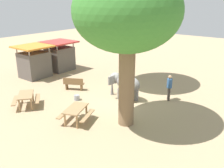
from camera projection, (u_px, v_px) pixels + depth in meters
ground_plane at (121, 99)px, 15.42m from camera, size 60.00×60.00×0.00m
elephant at (125, 83)px, 15.19m from camera, size 1.53×2.26×1.57m
person_handler at (169, 86)px, 14.97m from camera, size 0.43×0.34×1.62m
shade_tree_main at (128, 14)px, 10.70m from camera, size 5.11×4.69×7.25m
wooden_bench at (74, 83)px, 16.81m from camera, size 1.02×1.42×0.88m
picnic_table_near at (76, 111)px, 12.40m from camera, size 1.93×1.92×0.78m
picnic_table_far at (26, 97)px, 14.17m from camera, size 2.09×2.10×0.78m
market_stall_orange at (34, 63)px, 19.41m from camera, size 2.50×2.50×2.52m
market_stall_red at (60, 57)px, 21.35m from camera, size 2.50×2.50×2.52m
feed_bucket at (77, 97)px, 15.25m from camera, size 0.36×0.36×0.32m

